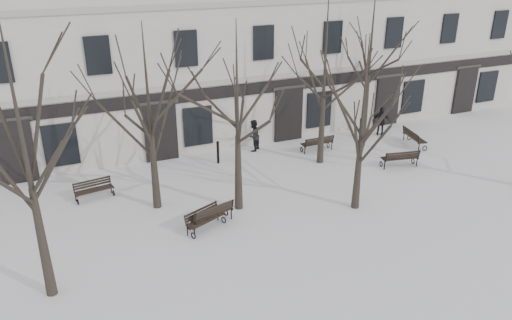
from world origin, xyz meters
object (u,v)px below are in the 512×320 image
bench_4 (318,143)px  bench_5 (414,137)px  tree_1 (237,96)px  tree_0 (20,129)px  tree_2 (364,104)px  bench_1 (211,214)px  bench_3 (94,189)px  bench_2 (400,158)px  bench_0 (205,218)px

bench_4 → bench_5: (5.11, -1.33, 0.01)m
tree_1 → bench_4: (6.02, 4.08, -4.22)m
tree_0 → tree_2: bearing=4.7°
tree_0 → bench_1: 7.81m
bench_3 → tree_1: bearing=-40.4°
bench_1 → bench_5: bearing=-179.8°
tree_1 → bench_2: (8.62, 0.71, -4.19)m
tree_2 → bench_5: (6.77, 4.59, -3.88)m
bench_5 → bench_2: bearing=141.1°
tree_2 → bench_0: size_ratio=4.13×
tree_0 → bench_4: (13.29, 6.88, -4.86)m
bench_0 → bench_2: bearing=-14.3°
bench_1 → bench_3: bearing=-62.8°
tree_0 → bench_5: bearing=16.8°
bench_3 → bench_4: size_ratio=0.96×
bench_0 → bench_3: size_ratio=1.03×
bench_0 → bench_4: bearing=9.5°
bench_4 → tree_1: bearing=33.6°
tree_2 → bench_2: tree_2 is taller
bench_4 → bench_5: size_ratio=0.93×
bench_0 → bench_5: bench_5 is taller
tree_0 → bench_4: 15.74m
tree_0 → bench_2: (15.89, 3.51, -4.84)m
tree_2 → bench_0: (-6.14, 0.83, -3.92)m
bench_0 → bench_1: 0.36m
bench_5 → bench_0: bearing=118.2°
bench_0 → bench_1: bearing=2.2°
bench_2 → bench_3: bench_2 is taller
tree_1 → tree_2: tree_1 is taller
bench_0 → bench_5: size_ratio=0.92×
tree_0 → tree_2: (11.63, 0.96, -0.97)m
bench_3 → bench_4: bench_4 is taller
tree_2 → bench_3: (-9.63, 5.07, -3.92)m
tree_1 → bench_2: tree_1 is taller
tree_2 → bench_0: tree_2 is taller
tree_1 → tree_2: size_ratio=1.07×
tree_2 → bench_4: tree_2 is taller
tree_0 → bench_0: 7.57m
bench_5 → tree_2: bearing=136.1°
tree_1 → bench_4: tree_1 is taller
tree_2 → bench_4: 7.28m
tree_1 → bench_1: bearing=-149.6°
bench_4 → bench_5: bench_5 is taller
tree_1 → bench_5: 12.21m
tree_0 → bench_4: size_ratio=4.99×
tree_1 → bench_3: (-5.27, 3.23, -4.25)m
bench_0 → bench_1: (0.32, 0.15, 0.05)m
tree_1 → bench_2: 9.61m
bench_2 → bench_3: (-13.89, 2.53, -0.05)m
bench_0 → tree_2: bearing=-31.3°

